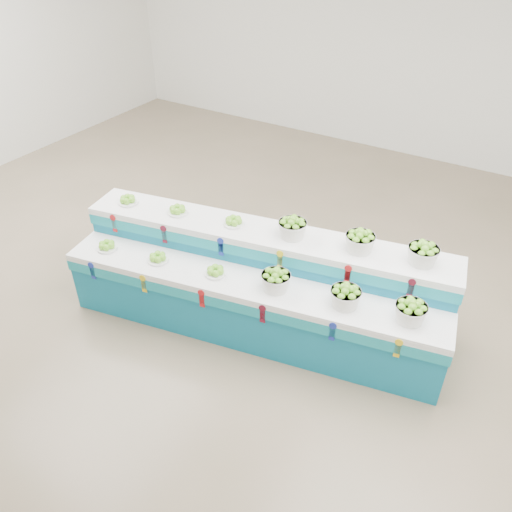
% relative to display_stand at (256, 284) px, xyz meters
% --- Properties ---
extents(ground, '(10.00, 10.00, 0.00)m').
position_rel_display_stand_xyz_m(ground, '(-0.76, 0.16, -0.51)').
color(ground, '#71644C').
rests_on(ground, ground).
extents(back_wall, '(10.00, 0.00, 10.00)m').
position_rel_display_stand_xyz_m(back_wall, '(-0.76, 5.16, 1.49)').
color(back_wall, silver).
rests_on(back_wall, ground).
extents(display_stand, '(4.04, 1.71, 1.02)m').
position_rel_display_stand_xyz_m(display_stand, '(0.00, 0.00, 0.00)').
color(display_stand, '#107195').
rests_on(display_stand, ground).
extents(plate_lower_left, '(0.25, 0.25, 0.10)m').
position_rel_display_stand_xyz_m(plate_lower_left, '(-1.53, -0.53, 0.26)').
color(plate_lower_left, white).
rests_on(plate_lower_left, display_stand).
extents(plate_lower_mid, '(0.25, 0.25, 0.10)m').
position_rel_display_stand_xyz_m(plate_lower_mid, '(-0.93, -0.42, 0.26)').
color(plate_lower_mid, white).
rests_on(plate_lower_mid, display_stand).
extents(plate_lower_right, '(0.25, 0.25, 0.10)m').
position_rel_display_stand_xyz_m(plate_lower_right, '(-0.29, -0.30, 0.26)').
color(plate_lower_right, white).
rests_on(plate_lower_right, display_stand).
extents(basket_lower_left, '(0.33, 0.33, 0.21)m').
position_rel_display_stand_xyz_m(basket_lower_left, '(0.33, -0.18, 0.32)').
color(basket_lower_left, silver).
rests_on(basket_lower_left, display_stand).
extents(basket_lower_mid, '(0.33, 0.33, 0.21)m').
position_rel_display_stand_xyz_m(basket_lower_mid, '(0.99, -0.06, 0.32)').
color(basket_lower_mid, silver).
rests_on(basket_lower_mid, display_stand).
extents(basket_lower_right, '(0.33, 0.33, 0.21)m').
position_rel_display_stand_xyz_m(basket_lower_right, '(1.56, 0.04, 0.32)').
color(basket_lower_right, silver).
rests_on(basket_lower_right, display_stand).
extents(plate_upper_left, '(0.25, 0.25, 0.10)m').
position_rel_display_stand_xyz_m(plate_upper_left, '(-1.62, -0.05, 0.56)').
color(plate_upper_left, white).
rests_on(plate_upper_left, display_stand).
extents(plate_upper_mid, '(0.25, 0.25, 0.10)m').
position_rel_display_stand_xyz_m(plate_upper_mid, '(-1.01, 0.06, 0.56)').
color(plate_upper_mid, white).
rests_on(plate_upper_mid, display_stand).
extents(plate_upper_right, '(0.25, 0.25, 0.10)m').
position_rel_display_stand_xyz_m(plate_upper_right, '(-0.38, 0.18, 0.56)').
color(plate_upper_right, white).
rests_on(plate_upper_right, display_stand).
extents(basket_upper_left, '(0.33, 0.33, 0.21)m').
position_rel_display_stand_xyz_m(basket_upper_left, '(0.24, 0.29, 0.62)').
color(basket_upper_left, silver).
rests_on(basket_upper_left, display_stand).
extents(basket_upper_mid, '(0.33, 0.33, 0.21)m').
position_rel_display_stand_xyz_m(basket_upper_mid, '(0.90, 0.41, 0.62)').
color(basket_upper_mid, silver).
rests_on(basket_upper_mid, display_stand).
extents(basket_upper_right, '(0.33, 0.33, 0.21)m').
position_rel_display_stand_xyz_m(basket_upper_right, '(1.47, 0.52, 0.62)').
color(basket_upper_right, silver).
rests_on(basket_upper_right, display_stand).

